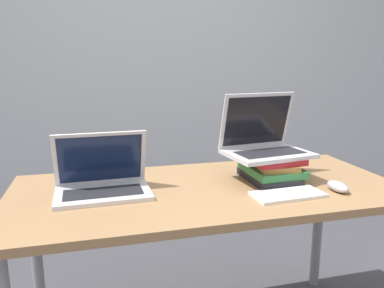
% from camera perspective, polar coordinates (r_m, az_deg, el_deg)
% --- Properties ---
extents(wall_back, '(8.00, 0.05, 2.70)m').
position_cam_1_polar(wall_back, '(2.87, -6.26, 14.99)').
color(wall_back, silver).
rests_on(wall_back, ground_plane).
extents(desk, '(1.55, 0.70, 0.73)m').
position_cam_1_polar(desk, '(1.54, 2.51, -9.33)').
color(desk, '#9E754C').
rests_on(desk, ground_plane).
extents(laptop_left, '(0.36, 0.25, 0.23)m').
position_cam_1_polar(laptop_left, '(1.46, -13.52, -5.55)').
color(laptop_left, silver).
rests_on(laptop_left, desk).
extents(book_stack, '(0.22, 0.27, 0.11)m').
position_cam_1_polar(book_stack, '(1.61, 11.93, -3.68)').
color(book_stack, black).
rests_on(book_stack, desk).
extents(laptop_on_books, '(0.37, 0.29, 0.25)m').
position_cam_1_polar(laptop_on_books, '(1.60, 10.93, 0.27)').
color(laptop_on_books, silver).
rests_on(laptop_on_books, book_stack).
extents(wireless_keyboard, '(0.27, 0.14, 0.01)m').
position_cam_1_polar(wireless_keyboard, '(1.45, 14.39, -7.43)').
color(wireless_keyboard, white).
rests_on(wireless_keyboard, desk).
extents(mouse, '(0.06, 0.11, 0.04)m').
position_cam_1_polar(mouse, '(1.56, 21.34, -6.04)').
color(mouse, '#B2B2B7').
rests_on(mouse, desk).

